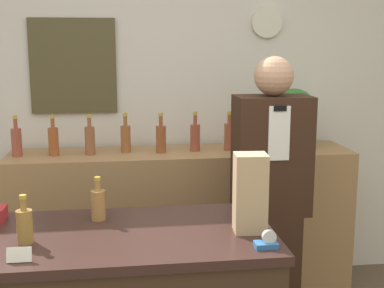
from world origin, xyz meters
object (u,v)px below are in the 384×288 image
Objects in this scene: paper_bag at (250,193)px; potted_plant at (293,114)px; tape_dispenser at (267,242)px; shopkeeper at (270,203)px.

potted_plant is at bearing 64.91° from paper_bag.
paper_bag is 3.75× the size of tape_dispenser.
shopkeeper is 4.06× the size of potted_plant.
potted_plant is 1.50m from paper_bag.
potted_plant is at bearing 62.34° from shopkeeper.
shopkeeper is 18.34× the size of tape_dispenser.
paper_bag is at bearing 97.27° from tape_dispenser.
shopkeeper reaches higher than tape_dispenser.
potted_plant is at bearing 68.45° from tape_dispenser.
shopkeeper is 0.96m from tape_dispenser.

